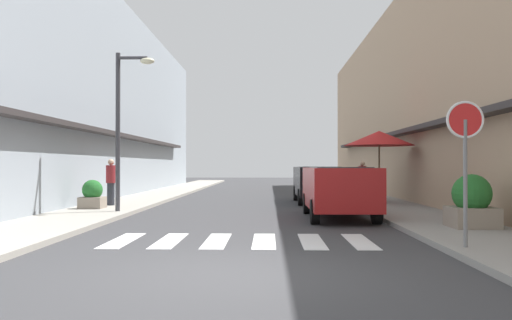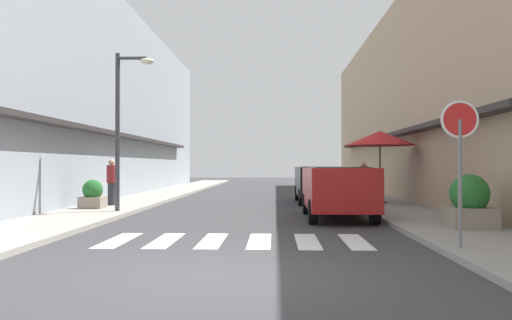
# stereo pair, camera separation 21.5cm
# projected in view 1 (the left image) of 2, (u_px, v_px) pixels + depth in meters

# --- Properties ---
(ground_plane) EXTENTS (84.96, 84.96, 0.00)m
(ground_plane) POSITION_uv_depth(u_px,v_px,m) (256.00, 201.00, 22.82)
(ground_plane) COLOR #38383A
(sidewalk_left) EXTENTS (2.42, 54.06, 0.12)m
(sidewalk_left) POSITION_uv_depth(u_px,v_px,m) (144.00, 199.00, 22.94)
(sidewalk_left) COLOR #9E998E
(sidewalk_left) RESTS_ON ground_plane
(sidewalk_right) EXTENTS (2.42, 54.06, 0.12)m
(sidewalk_right) POSITION_uv_depth(u_px,v_px,m) (368.00, 199.00, 22.71)
(sidewalk_right) COLOR gray
(sidewalk_right) RESTS_ON ground_plane
(building_row_left) EXTENTS (5.50, 36.76, 9.02)m
(building_row_left) POSITION_uv_depth(u_px,v_px,m) (68.00, 99.00, 24.00)
(building_row_left) COLOR #939EA8
(building_row_left) RESTS_ON ground_plane
(building_row_right) EXTENTS (5.50, 36.76, 8.76)m
(building_row_right) POSITION_uv_depth(u_px,v_px,m) (448.00, 101.00, 23.59)
(building_row_right) COLOR tan
(building_row_right) RESTS_ON ground_plane
(crosswalk) EXTENTS (5.20, 2.20, 0.01)m
(crosswalk) POSITION_uv_depth(u_px,v_px,m) (240.00, 241.00, 10.60)
(crosswalk) COLOR silver
(crosswalk) RESTS_ON ground_plane
(parked_car_near) EXTENTS (1.82, 4.49, 1.47)m
(parked_car_near) POSITION_uv_depth(u_px,v_px,m) (339.00, 186.00, 15.11)
(parked_car_near) COLOR maroon
(parked_car_near) RESTS_ON ground_plane
(parked_car_mid) EXTENTS (1.84, 4.37, 1.47)m
(parked_car_mid) POSITION_uv_depth(u_px,v_px,m) (318.00, 180.00, 21.34)
(parked_car_mid) COLOR black
(parked_car_mid) RESTS_ON ground_plane
(round_street_sign) EXTENTS (0.65, 0.07, 2.51)m
(round_street_sign) POSITION_uv_depth(u_px,v_px,m) (465.00, 135.00, 9.09)
(round_street_sign) COLOR slate
(round_street_sign) RESTS_ON sidewalk_right
(street_lamp) EXTENTS (1.19, 0.28, 4.84)m
(street_lamp) POSITION_uv_depth(u_px,v_px,m) (125.00, 113.00, 16.22)
(street_lamp) COLOR #38383D
(street_lamp) RESTS_ON sidewalk_left
(cafe_umbrella) EXTENTS (2.61, 2.61, 2.68)m
(cafe_umbrella) POSITION_uv_depth(u_px,v_px,m) (379.00, 139.00, 19.75)
(cafe_umbrella) COLOR #262626
(cafe_umbrella) RESTS_ON sidewalk_right
(planter_corner) EXTENTS (0.99, 0.99, 1.20)m
(planter_corner) POSITION_uv_depth(u_px,v_px,m) (472.00, 203.00, 11.98)
(planter_corner) COLOR gray
(planter_corner) RESTS_ON sidewalk_right
(planter_midblock) EXTENTS (0.74, 0.74, 0.93)m
(planter_midblock) POSITION_uv_depth(u_px,v_px,m) (92.00, 195.00, 17.27)
(planter_midblock) COLOR gray
(planter_midblock) RESTS_ON sidewalk_left
(pedestrian_walking_near) EXTENTS (0.34, 0.34, 1.61)m
(pedestrian_walking_near) POSITION_uv_depth(u_px,v_px,m) (111.00, 181.00, 18.57)
(pedestrian_walking_near) COLOR #282B33
(pedestrian_walking_near) RESTS_ON sidewalk_left
(pedestrian_walking_far) EXTENTS (0.34, 0.34, 1.58)m
(pedestrian_walking_far) POSITION_uv_depth(u_px,v_px,m) (362.00, 179.00, 22.77)
(pedestrian_walking_far) COLOR #282B33
(pedestrian_walking_far) RESTS_ON sidewalk_right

